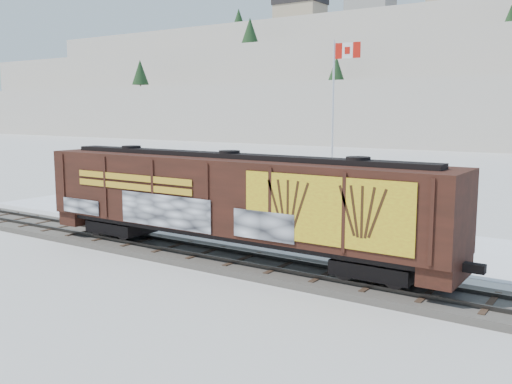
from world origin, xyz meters
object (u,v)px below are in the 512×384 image
Objects in this scene: flagpole at (334,148)px; car_dark at (393,234)px; hopper_railcar at (230,198)px; car_white at (310,218)px; car_silver at (176,209)px.

flagpole is 2.16× the size of car_dark.
car_dark is at bearing -49.67° from flagpole.
hopper_railcar is 1.76× the size of flagpole.
flagpole is 8.25m from car_white.
hopper_railcar reaches higher than car_white.
car_dark is at bearing -67.25° from car_silver.
hopper_railcar is at bearing -80.15° from flagpole.
hopper_railcar is at bearing -165.90° from car_white.
hopper_railcar is 3.81× the size of car_dark.
car_silver is 13.17m from car_dark.
hopper_railcar is at bearing 153.66° from car_dark.
flagpole is 2.58× the size of car_silver.
hopper_railcar is 4.55× the size of car_silver.
car_white is at bearing 92.98° from hopper_railcar.
car_silver is 8.10m from car_white.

